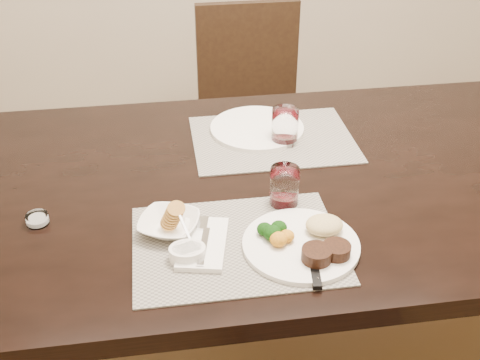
{
  "coord_description": "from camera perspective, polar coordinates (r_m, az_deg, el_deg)",
  "views": [
    {
      "loc": [
        -0.38,
        -1.29,
        1.6
      ],
      "look_at": [
        -0.2,
        -0.11,
        0.82
      ],
      "focal_mm": 45.0,
      "sensor_mm": 36.0,
      "label": 1
    }
  ],
  "objects": [
    {
      "name": "dining_table",
      "position": [
        1.64,
        6.51,
        -1.86
      ],
      "size": [
        2.0,
        1.0,
        0.75
      ],
      "color": "black",
      "rests_on": "ground"
    },
    {
      "name": "chair_far",
      "position": [
        2.51,
        1.07,
        7.12
      ],
      "size": [
        0.42,
        0.42,
        0.9
      ],
      "color": "black",
      "rests_on": "ground"
    },
    {
      "name": "placemat_near",
      "position": [
        1.34,
        -0.28,
        -6.11
      ],
      "size": [
        0.46,
        0.34,
        0.0
      ],
      "primitive_type": "cube",
      "color": "gray",
      "rests_on": "dining_table"
    },
    {
      "name": "placemat_far",
      "position": [
        1.75,
        3.13,
        3.89
      ],
      "size": [
        0.46,
        0.34,
        0.0
      ],
      "primitive_type": "cube",
      "color": "gray",
      "rests_on": "dining_table"
    },
    {
      "name": "dinner_plate",
      "position": [
        1.33,
        6.36,
        -5.83
      ],
      "size": [
        0.26,
        0.26,
        0.05
      ],
      "rotation": [
        0.0,
        0.0,
        0.03
      ],
      "color": "white",
      "rests_on": "placemat_near"
    },
    {
      "name": "napkin_fork",
      "position": [
        1.34,
        -3.54,
        -6.0
      ],
      "size": [
        0.14,
        0.2,
        0.02
      ],
      "rotation": [
        0.0,
        0.0,
        -0.21
      ],
      "color": "white",
      "rests_on": "placemat_near"
    },
    {
      "name": "steak_knife",
      "position": [
        1.29,
        6.82,
        -7.97
      ],
      "size": [
        0.03,
        0.22,
        0.01
      ],
      "rotation": [
        0.0,
        0.0,
        -0.14
      ],
      "color": "silver",
      "rests_on": "placemat_near"
    },
    {
      "name": "cracker_bowl",
      "position": [
        1.38,
        -6.74,
        -4.15
      ],
      "size": [
        0.17,
        0.17,
        0.06
      ],
      "rotation": [
        0.0,
        0.0,
        -0.38
      ],
      "color": "white",
      "rests_on": "placemat_near"
    },
    {
      "name": "sauce_ramekin",
      "position": [
        1.3,
        -5.01,
        -6.87
      ],
      "size": [
        0.08,
        0.12,
        0.06
      ],
      "rotation": [
        0.0,
        0.0,
        0.37
      ],
      "color": "white",
      "rests_on": "placemat_near"
    },
    {
      "name": "wine_glass_near",
      "position": [
        1.45,
        4.23,
        -0.74
      ],
      "size": [
        0.07,
        0.07,
        0.1
      ],
      "rotation": [
        0.0,
        0.0,
        -0.02
      ],
      "color": "white",
      "rests_on": "placemat_near"
    },
    {
      "name": "far_plate",
      "position": [
        1.79,
        1.62,
        4.94
      ],
      "size": [
        0.28,
        0.28,
        0.01
      ],
      "primitive_type": "cylinder",
      "color": "white",
      "rests_on": "placemat_far"
    },
    {
      "name": "wine_glass_far",
      "position": [
        1.71,
        4.27,
        4.94
      ],
      "size": [
        0.07,
        0.07,
        0.1
      ],
      "rotation": [
        0.0,
        0.0,
        0.13
      ],
      "color": "white",
      "rests_on": "placemat_far"
    },
    {
      "name": "salt_cellar",
      "position": [
        1.48,
        -18.66,
        -3.58
      ],
      "size": [
        0.05,
        0.05,
        0.02
      ],
      "rotation": [
        0.0,
        0.0,
        -0.37
      ],
      "color": "white",
      "rests_on": "dining_table"
    }
  ]
}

